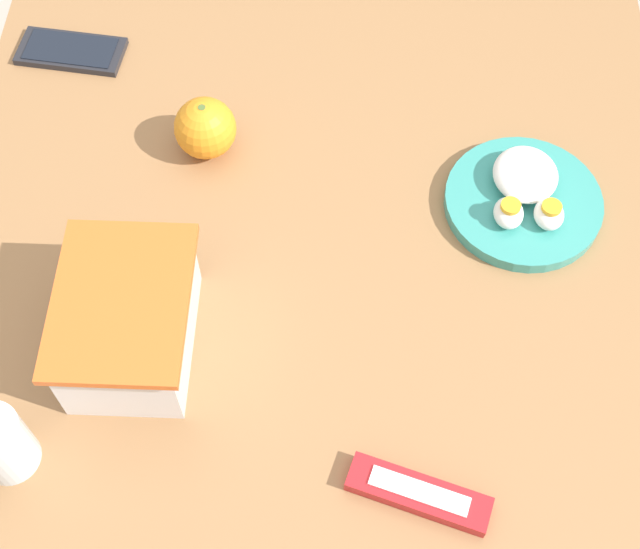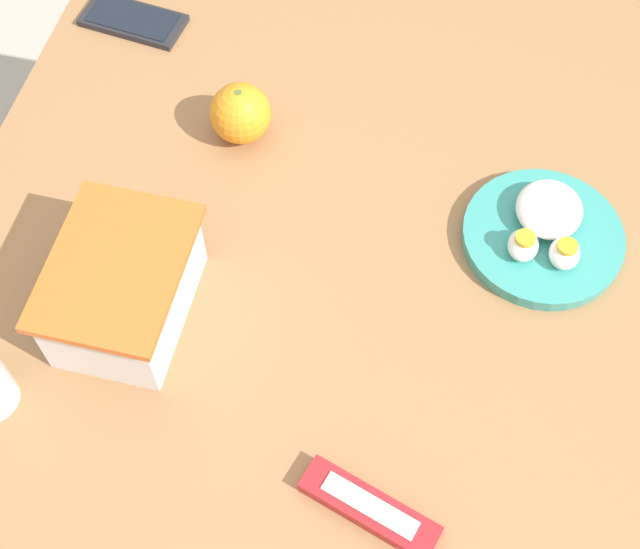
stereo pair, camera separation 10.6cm
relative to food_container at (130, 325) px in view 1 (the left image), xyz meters
The scene contains 8 objects.
ground_plane 0.82m from the food_container, 58.56° to the right, with size 10.00×10.00×0.00m, color #B2A899.
table 0.26m from the food_container, 58.56° to the right, with size 1.25×0.94×0.74m.
food_container is the anchor object (origin of this frame).
orange_fruit 0.30m from the food_container, 10.45° to the right, with size 0.08×0.08×0.08m.
rice_plate 0.52m from the food_container, 65.15° to the right, with size 0.20×0.20×0.05m.
candy_bar 0.37m from the food_container, 117.53° to the right, with size 0.08×0.16×0.02m.
cell_phone 0.49m from the food_container, 19.27° to the left, with size 0.09×0.16×0.01m.
drinking_glass 0.19m from the food_container, 140.87° to the left, with size 0.06×0.06×0.09m.
Camera 1 is at (-0.58, -0.03, 1.68)m, focal length 50.00 mm.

